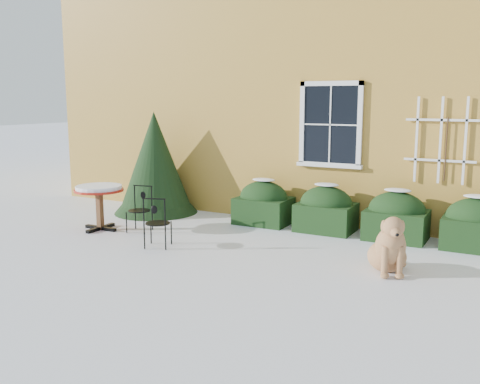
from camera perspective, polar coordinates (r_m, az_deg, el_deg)
The scene contains 8 objects.
ground at distance 8.42m, azimuth -3.25°, elevation -7.08°, with size 80.00×80.00×0.00m, color white.
house at distance 14.50m, azimuth 11.58°, elevation 12.69°, with size 12.40×8.40×6.40m.
hedge_row at distance 9.96m, azimuth 12.69°, elevation -2.25°, with size 4.95×0.80×0.91m.
evergreen_shrub at distance 11.75m, azimuth -9.03°, elevation 2.07°, with size 1.81×1.81×2.20m.
bistro_table at distance 10.41m, azimuth -14.81°, elevation -0.11°, with size 0.92×0.92×0.85m.
patio_chair_near at distance 9.02m, azimuth -8.84°, elevation -3.19°, with size 0.49×0.49×0.86m.
patio_chair_far at distance 10.19m, azimuth -10.61°, elevation -1.78°, with size 0.45×0.44×0.85m.
dog at distance 7.92m, azimuth 15.64°, elevation -5.85°, with size 0.76×0.97×0.88m.
Camera 1 is at (4.22, -6.86, 2.45)m, focal length 40.00 mm.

